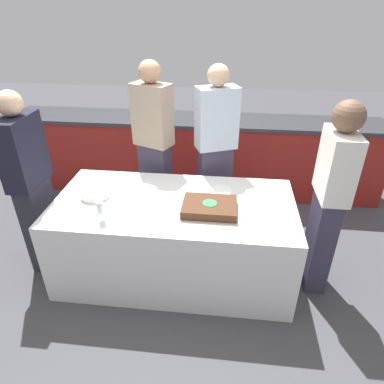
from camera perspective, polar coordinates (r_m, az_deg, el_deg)
The scene contains 11 objects.
ground_plane at distance 3.21m, azimuth -2.69°, elevation -12.75°, with size 14.00×14.00×0.00m, color #424247.
back_counter at distance 4.26m, azimuth 0.36°, elevation 6.30°, with size 4.40×0.58×0.92m.
dining_table at distance 2.97m, azimuth -2.85°, elevation -7.60°, with size 1.95×0.96×0.73m.
cake at distance 2.63m, azimuth 2.95°, elevation -2.54°, with size 0.45×0.35×0.07m.
plate_stack at distance 2.93m, azimuth -15.90°, elevation -0.10°, with size 0.24×0.24×0.07m.
wine_glass at distance 2.57m, azimuth -15.05°, elevation -2.67°, with size 0.07×0.07×0.16m.
side_plate_near_cake at distance 2.93m, azimuth 4.73°, elevation 0.28°, with size 0.19×0.19×0.00m.
person_cutting_cake at distance 3.29m, azimuth 3.94°, elevation 6.62°, with size 0.42×0.33×1.68m.
person_seated_left at distance 3.13m, azimuth -25.25°, elevation 1.20°, with size 0.20×0.41×1.59m.
person_seated_right at distance 2.79m, azimuth 21.89°, elevation -1.11°, with size 0.22×0.37×1.59m.
person_standing_back at distance 3.36m, azimuth -6.32°, elevation 7.32°, with size 0.40×0.32×1.70m.
Camera 1 is at (0.41, -2.32, 2.18)m, focal length 32.00 mm.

